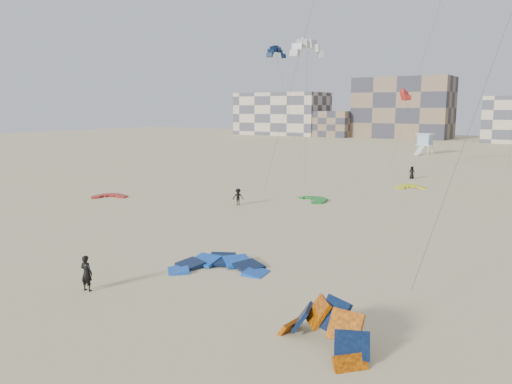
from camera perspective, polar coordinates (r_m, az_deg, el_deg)
The scene contains 16 objects.
ground at distance 25.99m, azimuth -9.04°, elevation -10.68°, with size 320.00×320.00×0.00m, color #D1BE8C.
kite_ground_blue at distance 28.43m, azimuth -4.30°, elevation -8.79°, with size 5.01×5.19×0.91m, color blue, non-canonical shape.
kite_ground_orange at distance 19.96m, azimuth 7.62°, elevation -17.15°, with size 4.26×3.03×2.90m, color orange, non-canonical shape.
kite_ground_red at distance 52.81m, azimuth -16.41°, elevation -0.57°, with size 3.14×3.32×0.42m, color #BB3312, non-canonical shape.
kite_ground_green at distance 49.17m, azimuth 6.55°, elevation -0.97°, with size 3.33×3.53×0.43m, color #1B8228, non-canonical shape.
kite_ground_yellow at distance 58.87m, azimuth 17.26°, elevation 0.40°, with size 3.25×3.37×0.75m, color yellow, non-canonical shape.
kitesurfer_main at distance 26.28m, azimuth -18.81°, elevation -8.77°, with size 0.66×0.43×1.81m, color black.
kitesurfer_c at distance 46.41m, azimuth -2.06°, elevation -0.56°, with size 1.02×0.58×1.57m, color black.
kitesurfer_e at distance 66.81m, azimuth 17.38°, elevation 2.14°, with size 0.79×0.51×1.61m, color black.
kite_fly_grey at distance 58.76m, azimuth 5.91°, elevation 15.85°, with size 6.01×9.07×15.77m.
kite_fly_navy at distance 77.57m, azimuth 2.35°, elevation 15.57°, with size 7.30×4.06×17.20m.
kite_fly_red at distance 78.71m, azimuth 16.67°, elevation 10.52°, with size 5.14×4.57×11.28m.
lifeguard_tower_far at distance 103.72m, azimuth 18.74°, elevation 5.23°, with size 3.21×5.72×4.05m.
condo_west_a at distance 171.40m, azimuth 2.97°, elevation 8.91°, with size 30.00×15.00×14.00m, color beige.
condo_west_b at distance 158.90m, azimuth 16.45°, elevation 9.21°, with size 28.00×14.00×18.00m, color #846B4F.
condo_fill_left at distance 160.47m, azimuth 8.82°, elevation 7.69°, with size 12.00×10.00×8.00m, color #846B4F.
Camera 1 is at (16.56, -17.93, 8.94)m, focal length 35.00 mm.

